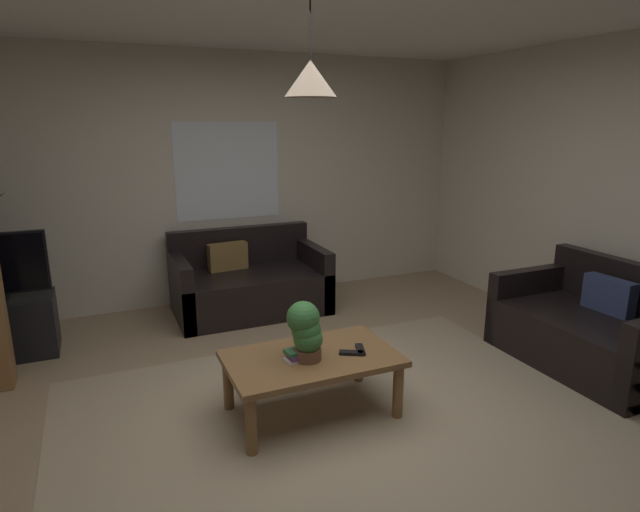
{
  "coord_description": "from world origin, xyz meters",
  "views": [
    {
      "loc": [
        -1.33,
        -2.75,
        1.91
      ],
      "look_at": [
        0.0,
        0.3,
        1.05
      ],
      "focal_mm": 29.38,
      "sensor_mm": 36.0,
      "label": 1
    }
  ],
  "objects_px": {
    "couch_right_side": "(591,332)",
    "pendant_lamp": "(311,79)",
    "couch_under_window": "(249,285)",
    "remote_on_table_1": "(360,350)",
    "book_on_table_2": "(296,352)",
    "remote_on_table_0": "(351,353)",
    "potted_plant_on_table": "(306,330)",
    "book_on_table_1": "(297,356)",
    "book_on_table_0": "(296,359)",
    "coffee_table": "(312,364)"
  },
  "relations": [
    {
      "from": "couch_right_side",
      "to": "remote_on_table_0",
      "type": "distance_m",
      "value": 2.1
    },
    {
      "from": "book_on_table_2",
      "to": "pendant_lamp",
      "type": "bearing_deg",
      "value": 9.72
    },
    {
      "from": "pendant_lamp",
      "to": "couch_right_side",
      "type": "bearing_deg",
      "value": -5.16
    },
    {
      "from": "book_on_table_0",
      "to": "remote_on_table_0",
      "type": "bearing_deg",
      "value": -8.36
    },
    {
      "from": "book_on_table_2",
      "to": "pendant_lamp",
      "type": "relative_size",
      "value": 0.25
    },
    {
      "from": "book_on_table_1",
      "to": "couch_right_side",
      "type": "bearing_deg",
      "value": -4.28
    },
    {
      "from": "couch_under_window",
      "to": "remote_on_table_0",
      "type": "height_order",
      "value": "couch_under_window"
    },
    {
      "from": "couch_under_window",
      "to": "coffee_table",
      "type": "distance_m",
      "value": 2.09
    },
    {
      "from": "pendant_lamp",
      "to": "book_on_table_0",
      "type": "bearing_deg",
      "value": -165.38
    },
    {
      "from": "book_on_table_1",
      "to": "remote_on_table_0",
      "type": "height_order",
      "value": "book_on_table_1"
    },
    {
      "from": "coffee_table",
      "to": "book_on_table_0",
      "type": "distance_m",
      "value": 0.15
    },
    {
      "from": "couch_right_side",
      "to": "pendant_lamp",
      "type": "bearing_deg",
      "value": -95.16
    },
    {
      "from": "book_on_table_0",
      "to": "book_on_table_1",
      "type": "bearing_deg",
      "value": 25.88
    },
    {
      "from": "remote_on_table_1",
      "to": "pendant_lamp",
      "type": "xyz_separation_m",
      "value": [
        -0.33,
        0.06,
        1.72
      ]
    },
    {
      "from": "couch_under_window",
      "to": "book_on_table_1",
      "type": "distance_m",
      "value": 2.13
    },
    {
      "from": "book_on_table_2",
      "to": "coffee_table",
      "type": "bearing_deg",
      "value": 9.72
    },
    {
      "from": "couch_right_side",
      "to": "book_on_table_0",
      "type": "height_order",
      "value": "couch_right_side"
    },
    {
      "from": "couch_right_side",
      "to": "book_on_table_2",
      "type": "distance_m",
      "value": 2.47
    },
    {
      "from": "book_on_table_0",
      "to": "potted_plant_on_table",
      "type": "bearing_deg",
      "value": -0.24
    },
    {
      "from": "book_on_table_1",
      "to": "remote_on_table_0",
      "type": "distance_m",
      "value": 0.37
    },
    {
      "from": "pendant_lamp",
      "to": "remote_on_table_1",
      "type": "bearing_deg",
      "value": -11.04
    },
    {
      "from": "remote_on_table_0",
      "to": "potted_plant_on_table",
      "type": "bearing_deg",
      "value": 108.96
    },
    {
      "from": "book_on_table_0",
      "to": "potted_plant_on_table",
      "type": "distance_m",
      "value": 0.2
    },
    {
      "from": "coffee_table",
      "to": "book_on_table_2",
      "type": "distance_m",
      "value": 0.17
    },
    {
      "from": "remote_on_table_1",
      "to": "pendant_lamp",
      "type": "distance_m",
      "value": 1.75
    },
    {
      "from": "coffee_table",
      "to": "book_on_table_0",
      "type": "bearing_deg",
      "value": -165.38
    },
    {
      "from": "book_on_table_1",
      "to": "potted_plant_on_table",
      "type": "height_order",
      "value": "potted_plant_on_table"
    },
    {
      "from": "couch_under_window",
      "to": "book_on_table_1",
      "type": "relative_size",
      "value": 12.69
    },
    {
      "from": "book_on_table_2",
      "to": "remote_on_table_0",
      "type": "relative_size",
      "value": 0.88
    },
    {
      "from": "couch_under_window",
      "to": "remote_on_table_1",
      "type": "relative_size",
      "value": 9.43
    },
    {
      "from": "book_on_table_2",
      "to": "couch_right_side",
      "type": "bearing_deg",
      "value": -4.46
    },
    {
      "from": "couch_under_window",
      "to": "book_on_table_1",
      "type": "xyz_separation_m",
      "value": [
        -0.28,
        -2.11,
        0.18
      ]
    },
    {
      "from": "book_on_table_0",
      "to": "book_on_table_2",
      "type": "distance_m",
      "value": 0.05
    },
    {
      "from": "book_on_table_2",
      "to": "couch_under_window",
      "type": "bearing_deg",
      "value": 82.29
    },
    {
      "from": "book_on_table_0",
      "to": "book_on_table_1",
      "type": "height_order",
      "value": "book_on_table_1"
    },
    {
      "from": "remote_on_table_0",
      "to": "couch_under_window",
      "type": "bearing_deg",
      "value": 31.19
    },
    {
      "from": "book_on_table_2",
      "to": "remote_on_table_0",
      "type": "bearing_deg",
      "value": -10.47
    },
    {
      "from": "remote_on_table_0",
      "to": "pendant_lamp",
      "type": "height_order",
      "value": "pendant_lamp"
    },
    {
      "from": "remote_on_table_0",
      "to": "book_on_table_0",
      "type": "bearing_deg",
      "value": 110.77
    },
    {
      "from": "book_on_table_1",
      "to": "book_on_table_2",
      "type": "relative_size",
      "value": 0.85
    },
    {
      "from": "pendant_lamp",
      "to": "book_on_table_2",
      "type": "bearing_deg",
      "value": -170.28
    },
    {
      "from": "book_on_table_0",
      "to": "remote_on_table_0",
      "type": "relative_size",
      "value": 0.92
    },
    {
      "from": "book_on_table_0",
      "to": "pendant_lamp",
      "type": "bearing_deg",
      "value": 14.62
    },
    {
      "from": "book_on_table_2",
      "to": "potted_plant_on_table",
      "type": "relative_size",
      "value": 0.36
    },
    {
      "from": "potted_plant_on_table",
      "to": "coffee_table",
      "type": "bearing_deg",
      "value": 30.77
    },
    {
      "from": "couch_right_side",
      "to": "remote_on_table_1",
      "type": "relative_size",
      "value": 8.62
    },
    {
      "from": "book_on_table_1",
      "to": "pendant_lamp",
      "type": "bearing_deg",
      "value": 13.64
    },
    {
      "from": "couch_right_side",
      "to": "potted_plant_on_table",
      "type": "relative_size",
      "value": 3.54
    },
    {
      "from": "coffee_table",
      "to": "pendant_lamp",
      "type": "relative_size",
      "value": 1.97
    },
    {
      "from": "couch_under_window",
      "to": "book_on_table_2",
      "type": "bearing_deg",
      "value": -97.71
    }
  ]
}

